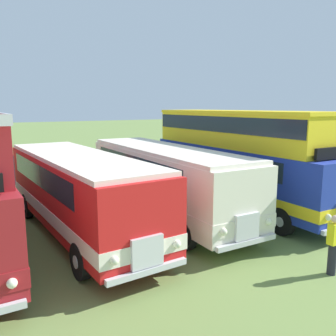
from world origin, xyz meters
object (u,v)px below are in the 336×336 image
marshal_person (333,244)px  bus_third_in_row (77,188)px  bus_fifth_in_row (237,154)px  bus_fourth_in_row (163,176)px

marshal_person → bus_third_in_row: bearing=126.0°
bus_third_in_row → bus_fifth_in_row: 7.62m
bus_third_in_row → bus_fifth_in_row: (7.58, -0.24, 0.72)m
bus_fifth_in_row → marshal_person: bearing=-111.1°
bus_fourth_in_row → marshal_person: (1.22, -7.12, -0.87)m
bus_third_in_row → marshal_person: bus_third_in_row is taller
bus_third_in_row → bus_fifth_in_row: size_ratio=0.92×
bus_fourth_in_row → marshal_person: bus_fourth_in_row is taller
bus_fifth_in_row → marshal_person: (-2.58, -6.66, -1.59)m
bus_third_in_row → bus_fourth_in_row: (3.79, 0.22, 0.00)m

